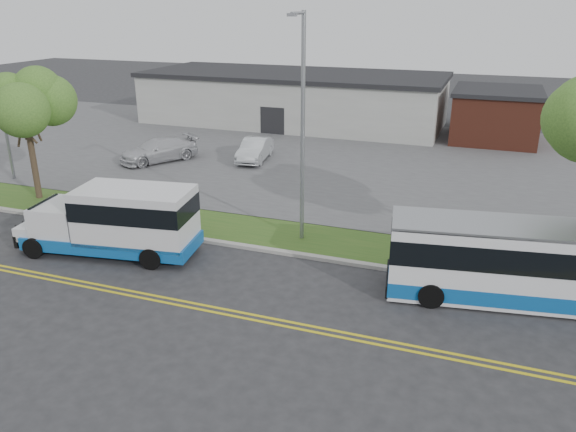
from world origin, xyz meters
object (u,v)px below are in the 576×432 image
at_px(streetlight_near, 302,123).
at_px(parked_car_b, 159,150).
at_px(streetlight_far, 0,104).
at_px(transit_bus, 539,265).
at_px(parked_car_a, 255,149).
at_px(pedestrian, 183,211).
at_px(tree_west, 24,103).
at_px(shuttle_bus, 119,219).

bearing_deg(streetlight_near, parked_car_b, 145.00).
bearing_deg(streetlight_far, parked_car_b, 46.61).
xyz_separation_m(streetlight_near, transit_bus, (9.45, -2.33, -3.80)).
relative_size(streetlight_far, parked_car_a, 1.81).
relative_size(streetlight_near, parked_car_b, 1.84).
height_order(streetlight_near, pedestrian, streetlight_near).
bearing_deg(pedestrian, streetlight_near, -175.38).
bearing_deg(tree_west, transit_bus, -6.55).
bearing_deg(parked_car_a, transit_bus, -47.88).
distance_m(shuttle_bus, parked_car_b, 14.45).
distance_m(tree_west, transit_bus, 24.88).
bearing_deg(streetlight_far, tree_west, -28.98).
bearing_deg(streetlight_near, tree_west, 178.20).
xyz_separation_m(streetlight_near, parked_car_b, (-12.96, 9.08, -4.38)).
distance_m(streetlight_near, parked_car_b, 16.42).
bearing_deg(tree_west, parked_car_a, 54.34).
relative_size(streetlight_far, parked_car_b, 1.55).
relative_size(streetlight_near, transit_bus, 0.91).
bearing_deg(parked_car_b, streetlight_far, -101.47).
bearing_deg(pedestrian, shuttle_bus, 64.89).
height_order(tree_west, pedestrian, tree_west).
relative_size(streetlight_far, pedestrian, 4.60).
bearing_deg(streetlight_far, shuttle_bus, -27.85).
distance_m(streetlight_far, transit_bus, 29.05).
xyz_separation_m(tree_west, shuttle_bus, (8.41, -4.34, -3.58)).
bearing_deg(transit_bus, streetlight_far, 161.06).
height_order(pedestrian, parked_car_a, pedestrian).
xyz_separation_m(shuttle_bus, parked_car_a, (-0.55, 15.31, -0.71)).
height_order(tree_west, parked_car_a, tree_west).
relative_size(pedestrian, parked_car_a, 0.39).
bearing_deg(parked_car_a, parked_car_b, -166.10).
relative_size(tree_west, parked_car_a, 1.56).
xyz_separation_m(streetlight_near, pedestrian, (-5.41, -0.83, -4.26)).
distance_m(tree_west, shuttle_bus, 10.12).
relative_size(shuttle_bus, transit_bus, 0.74).
bearing_deg(streetlight_far, pedestrian, -14.51).
relative_size(tree_west, streetlight_far, 0.86).
xyz_separation_m(streetlight_far, shuttle_bus, (12.41, -6.56, -2.93)).
bearing_deg(tree_west, parked_car_b, 76.66).
height_order(shuttle_bus, parked_car_b, shuttle_bus).
bearing_deg(streetlight_near, streetlight_far, 171.95).
height_order(tree_west, shuttle_bus, tree_west).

